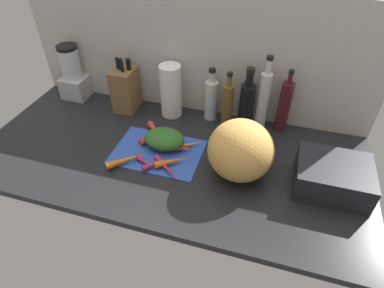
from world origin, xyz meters
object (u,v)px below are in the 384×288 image
Objects in this scene: carrot_7 at (145,162)px; bottle_0 at (211,99)px; carrot_4 at (177,148)px; blender_appliance at (74,75)px; cutting_board at (158,151)px; carrot_2 at (127,160)px; knife_block at (125,89)px; carrot_5 at (190,144)px; carrot_9 at (154,164)px; paper_towel_roll at (171,91)px; bottle_4 at (284,106)px; dish_rack at (333,177)px; carrot_8 at (171,161)px; carrot_6 at (153,140)px; carrot_1 at (156,137)px; bottle_1 at (227,105)px; carrot_0 at (155,130)px; winter_squash at (241,150)px; bottle_2 at (246,104)px; bottle_3 at (263,100)px; carrot_3 at (167,169)px.

carrot_7 is 0.41× the size of bottle_0.
blender_appliance is (-68.46, 30.05, 9.86)cm from carrot_4.
cutting_board is 2.22× the size of carrot_2.
carrot_4 is at bearing -35.94° from knife_block.
carrot_9 is at bearing -122.52° from carrot_5.
carrot_4 is 0.57× the size of paper_towel_roll.
carrot_4 is at bearing -143.44° from bottle_4.
dish_rack reaches higher than carrot_4.
paper_towel_roll is (-12.76, 36.78, 11.04)cm from carrot_8.
carrot_4 is 1.17× the size of carrot_6.
carrot_1 is 0.52× the size of bottle_4.
bottle_0 reaches higher than carrot_1.
carrot_7 is 1.01× the size of carrot_9.
carrot_8 is 39.17cm from bottle_1.
paper_towel_roll is (-4.13, 30.37, 12.98)cm from cutting_board.
blender_appliance is 1.07× the size of bottle_0.
winter_squash reaches higher than carrot_0.
carrot_7 is 0.36× the size of bottle_2.
knife_block is 0.75× the size of bottle_3.
dish_rack is (75.69, -7.92, 3.98)cm from carrot_1.
winter_squash is 36.43cm from dish_rack.
carrot_5 is 77.78cm from blender_appliance.
bottle_2 is at bearing -0.72° from blender_appliance.
carrot_2 is at bearing -108.74° from carrot_1.
carrot_6 is at bearing -149.65° from bottle_3.
carrot_1 is at bearing -23.64° from blender_appliance.
carrot_7 is at bearing -112.36° from bottle_0.
bottle_2 is 1.11× the size of dish_rack.
carrot_2 is 0.99× the size of carrot_3.
cutting_board is 8.48cm from carrot_1.
carrot_5 is at bearing 157.03° from winter_squash.
carrot_4 is at bearing 62.07° from carrot_9.
knife_block is at bearing 142.96° from carrot_0.
bottle_4 is (59.95, 44.00, 10.51)cm from carrot_2.
blender_appliance reaches higher than bottle_1.
dish_rack is at bearing -21.95° from paper_towel_roll.
carrot_8 is (12.16, -13.95, 0.37)cm from carrot_1.
bottle_1 reaches higher than carrot_7.
carrot_9 is at bearing 168.74° from carrot_3.
carrot_5 is at bearing 49.11° from carrot_7.
carrot_6 is at bearing -107.01° from carrot_1.
bottle_0 is (19.91, 27.55, 9.18)cm from carrot_6.
carrot_5 is 0.37× the size of bottle_2.
carrot_2 is at bearing -132.18° from cutting_board.
carrot_6 is 46.69cm from bottle_2.
winter_squash is at bearing -39.39° from paper_towel_roll.
carrot_5 is at bearing 38.45° from carrot_2.
winter_squash is at bearing 15.49° from carrot_3.
carrot_3 is 1.54× the size of carrot_5.
cutting_board is 13.71cm from carrot_3.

